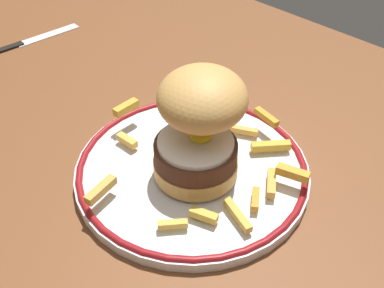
# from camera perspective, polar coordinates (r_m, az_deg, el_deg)

# --- Properties ---
(ground_plane) EXTENTS (1.34, 0.94, 0.04)m
(ground_plane) POSITION_cam_1_polar(r_m,az_deg,el_deg) (0.53, -2.83, -8.41)
(ground_plane) COLOR brown
(dinner_plate) EXTENTS (0.26, 0.26, 0.02)m
(dinner_plate) POSITION_cam_1_polar(r_m,az_deg,el_deg) (0.54, 0.00, -3.04)
(dinner_plate) COLOR silver
(dinner_plate) RESTS_ON ground_plane
(burger) EXTENTS (0.13, 0.14, 0.12)m
(burger) POSITION_cam_1_polar(r_m,az_deg,el_deg) (0.49, 0.75, 2.50)
(burger) COLOR gold
(burger) RESTS_ON dinner_plate
(fries_pile) EXTENTS (0.23, 0.24, 0.03)m
(fries_pile) POSITION_cam_1_polar(r_m,az_deg,el_deg) (0.54, 1.93, -0.31)
(fries_pile) COLOR orange
(fries_pile) RESTS_ON dinner_plate
(knife) EXTENTS (0.03, 0.18, 0.01)m
(knife) POSITION_cam_1_polar(r_m,az_deg,el_deg) (0.84, -20.01, 11.31)
(knife) COLOR black
(knife) RESTS_ON ground_plane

